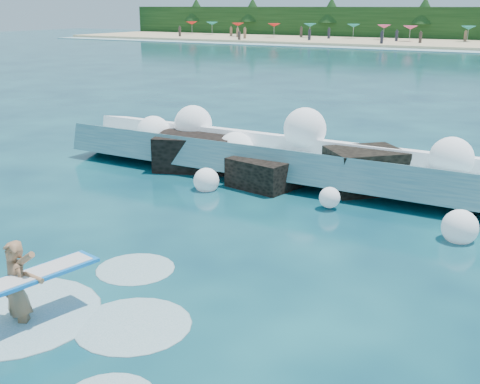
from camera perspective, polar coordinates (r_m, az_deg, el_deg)
The scene contains 6 objects.
ground at distance 13.12m, azimuth -10.17°, elevation -6.28°, with size 200.00×200.00×0.00m, color #07283C.
breaking_wave at distance 18.30m, azimuth 8.85°, elevation 2.40°, with size 18.34×2.84×1.58m.
rock_cluster at distance 18.70m, azimuth 2.34°, elevation 2.61°, with size 8.48×3.37×1.43m.
surfer_with_board at distance 10.83m, azimuth -20.21°, elevation -8.58°, with size 1.16×2.95×1.78m.
wave_spray at distance 18.04m, azimuth 8.90°, elevation 3.82°, with size 14.87×4.49×2.29m.
surf_foam at distance 11.96m, azimuth -21.49°, elevation -9.71°, with size 8.53×5.86×0.15m.
Camera 1 is at (7.95, -9.07, 5.18)m, focal length 45.00 mm.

